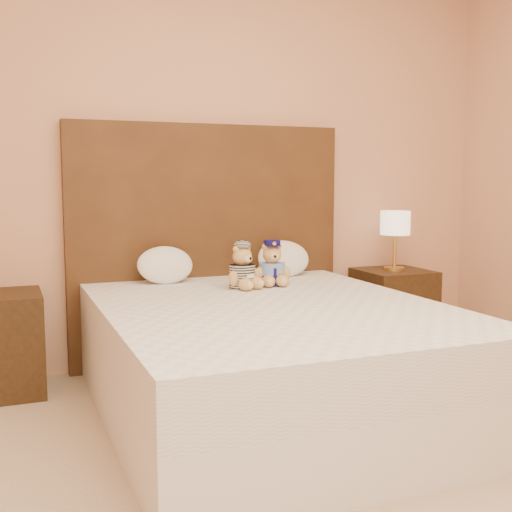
{
  "coord_description": "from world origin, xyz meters",
  "views": [
    {
      "loc": [
        -1.21,
        -1.65,
        1.15
      ],
      "look_at": [
        0.02,
        1.45,
        0.76
      ],
      "focal_mm": 45.0,
      "sensor_mm": 36.0,
      "label": 1
    }
  ],
  "objects_px": {
    "pillow_left": "(165,263)",
    "teddy_police": "(272,263)",
    "nightstand_right": "(393,310)",
    "bed": "(270,358)",
    "pillow_right": "(284,257)",
    "lamp": "(395,226)",
    "teddy_prisoner": "(242,266)"
  },
  "relations": [
    {
      "from": "nightstand_right",
      "to": "bed",
      "type": "bearing_deg",
      "value": -147.38
    },
    {
      "from": "lamp",
      "to": "teddy_police",
      "type": "distance_m",
      "value": 1.07
    },
    {
      "from": "pillow_left",
      "to": "bed",
      "type": "bearing_deg",
      "value": -68.7
    },
    {
      "from": "nightstand_right",
      "to": "teddy_prisoner",
      "type": "xyz_separation_m",
      "value": [
        -1.22,
        -0.32,
        0.4
      ]
    },
    {
      "from": "pillow_left",
      "to": "pillow_right",
      "type": "height_order",
      "value": "pillow_right"
    },
    {
      "from": "lamp",
      "to": "teddy_prisoner",
      "type": "xyz_separation_m",
      "value": [
        -1.22,
        -0.32,
        -0.17
      ]
    },
    {
      "from": "bed",
      "to": "teddy_police",
      "type": "height_order",
      "value": "teddy_police"
    },
    {
      "from": "bed",
      "to": "lamp",
      "type": "relative_size",
      "value": 5.0
    },
    {
      "from": "nightstand_right",
      "to": "teddy_prisoner",
      "type": "height_order",
      "value": "teddy_prisoner"
    },
    {
      "from": "bed",
      "to": "pillow_left",
      "type": "bearing_deg",
      "value": 111.3
    },
    {
      "from": "lamp",
      "to": "nightstand_right",
      "type": "bearing_deg",
      "value": 0.0
    },
    {
      "from": "pillow_left",
      "to": "pillow_right",
      "type": "bearing_deg",
      "value": 0.0
    },
    {
      "from": "nightstand_right",
      "to": "lamp",
      "type": "relative_size",
      "value": 1.38
    },
    {
      "from": "teddy_prisoner",
      "to": "pillow_left",
      "type": "relative_size",
      "value": 0.75
    },
    {
      "from": "bed",
      "to": "pillow_right",
      "type": "bearing_deg",
      "value": 61.94
    },
    {
      "from": "bed",
      "to": "teddy_prisoner",
      "type": "distance_m",
      "value": 0.62
    },
    {
      "from": "teddy_police",
      "to": "pillow_right",
      "type": "height_order",
      "value": "teddy_police"
    },
    {
      "from": "teddy_prisoner",
      "to": "pillow_right",
      "type": "height_order",
      "value": "teddy_prisoner"
    },
    {
      "from": "bed",
      "to": "teddy_prisoner",
      "type": "height_order",
      "value": "teddy_prisoner"
    },
    {
      "from": "nightstand_right",
      "to": "pillow_right",
      "type": "bearing_deg",
      "value": 177.87
    },
    {
      "from": "nightstand_right",
      "to": "pillow_right",
      "type": "height_order",
      "value": "pillow_right"
    },
    {
      "from": "teddy_prisoner",
      "to": "nightstand_right",
      "type": "bearing_deg",
      "value": -6.59
    },
    {
      "from": "nightstand_right",
      "to": "teddy_prisoner",
      "type": "relative_size",
      "value": 2.2
    },
    {
      "from": "nightstand_right",
      "to": "pillow_left",
      "type": "xyz_separation_m",
      "value": [
        -1.57,
        0.03,
        0.39
      ]
    },
    {
      "from": "teddy_prisoner",
      "to": "pillow_right",
      "type": "bearing_deg",
      "value": 19.2
    },
    {
      "from": "bed",
      "to": "nightstand_right",
      "type": "xyz_separation_m",
      "value": [
        1.25,
        0.8,
        -0.0
      ]
    },
    {
      "from": "nightstand_right",
      "to": "pillow_left",
      "type": "distance_m",
      "value": 1.62
    },
    {
      "from": "lamp",
      "to": "pillow_right",
      "type": "distance_m",
      "value": 0.83
    },
    {
      "from": "bed",
      "to": "pillow_left",
      "type": "relative_size",
      "value": 6.0
    },
    {
      "from": "pillow_left",
      "to": "teddy_police",
      "type": "bearing_deg",
      "value": -29.16
    },
    {
      "from": "bed",
      "to": "nightstand_right",
      "type": "relative_size",
      "value": 3.64
    },
    {
      "from": "teddy_police",
      "to": "teddy_prisoner",
      "type": "relative_size",
      "value": 1.03
    }
  ]
}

